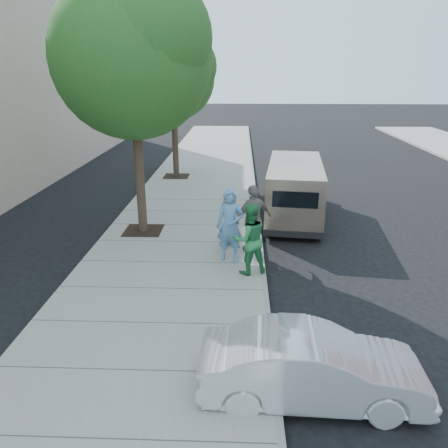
# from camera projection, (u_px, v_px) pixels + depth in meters

# --- Properties ---
(ground) EXTENTS (120.00, 120.00, 0.00)m
(ground) POSITION_uv_depth(u_px,v_px,m) (209.00, 268.00, 11.82)
(ground) COLOR black
(ground) RESTS_ON ground
(sidewalk) EXTENTS (5.00, 60.00, 0.15)m
(sidewalk) POSITION_uv_depth(u_px,v_px,m) (172.00, 264.00, 11.84)
(sidewalk) COLOR gray
(sidewalk) RESTS_ON ground
(curb_face) EXTENTS (0.12, 60.00, 0.16)m
(curb_face) POSITION_uv_depth(u_px,v_px,m) (262.00, 266.00, 11.75)
(curb_face) COLOR gray
(curb_face) RESTS_ON ground
(tree_near) EXTENTS (4.62, 4.60, 7.53)m
(tree_near) POSITION_uv_depth(u_px,v_px,m) (133.00, 51.00, 12.31)
(tree_near) COLOR black
(tree_near) RESTS_ON sidewalk
(tree_far) EXTENTS (3.92, 3.80, 6.49)m
(tree_far) POSITION_uv_depth(u_px,v_px,m) (174.00, 74.00, 19.69)
(tree_far) COLOR black
(tree_far) RESTS_ON sidewalk
(parking_meter) EXTENTS (0.27, 0.18, 1.25)m
(parking_meter) POSITION_uv_depth(u_px,v_px,m) (228.00, 220.00, 12.33)
(parking_meter) COLOR gray
(parking_meter) RESTS_ON sidewalk
(van) EXTENTS (2.35, 5.54, 2.00)m
(van) POSITION_uv_depth(u_px,v_px,m) (294.00, 189.00, 15.48)
(van) COLOR #C7AB8F
(van) RESTS_ON ground
(sedan) EXTENTS (3.65, 1.38, 1.19)m
(sedan) POSITION_uv_depth(u_px,v_px,m) (312.00, 367.00, 6.95)
(sedan) COLOR silver
(sedan) RESTS_ON ground
(person_officer) EXTENTS (0.79, 0.58, 1.99)m
(person_officer) POSITION_uv_depth(u_px,v_px,m) (230.00, 226.00, 11.61)
(person_officer) COLOR #5D95C7
(person_officer) RESTS_ON sidewalk
(person_green_shirt) EXTENTS (1.07, 0.95, 1.83)m
(person_green_shirt) POSITION_uv_depth(u_px,v_px,m) (249.00, 239.00, 10.90)
(person_green_shirt) COLOR #2C8849
(person_green_shirt) RESTS_ON sidewalk
(person_gray_shirt) EXTENTS (0.93, 0.84, 1.60)m
(person_gray_shirt) POSITION_uv_depth(u_px,v_px,m) (229.00, 218.00, 12.84)
(person_gray_shirt) COLOR gray
(person_gray_shirt) RESTS_ON sidewalk
(person_striped_polo) EXTENTS (1.22, 0.99, 1.94)m
(person_striped_polo) POSITION_uv_depth(u_px,v_px,m) (254.00, 219.00, 12.21)
(person_striped_polo) COLOR gray
(person_striped_polo) RESTS_ON sidewalk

